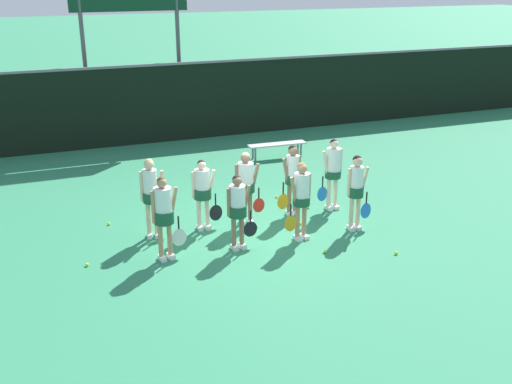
# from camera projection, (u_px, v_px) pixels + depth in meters

# --- Properties ---
(ground_plane) EXTENTS (140.00, 140.00, 0.00)m
(ground_plane) POSITION_uv_depth(u_px,v_px,m) (256.00, 233.00, 13.38)
(ground_plane) COLOR #2D7F56
(fence_windscreen) EXTENTS (60.00, 0.08, 2.64)m
(fence_windscreen) POSITION_uv_depth(u_px,v_px,m) (169.00, 102.00, 20.04)
(fence_windscreen) COLOR black
(fence_windscreen) RESTS_ON ground_plane
(scoreboard) EXTENTS (3.82, 0.15, 5.56)m
(scoreboard) POSITION_uv_depth(u_px,v_px,m) (129.00, 7.00, 19.39)
(scoreboard) COLOR #515156
(scoreboard) RESTS_ON ground_plane
(bench_courtside) EXTENTS (1.85, 0.43, 0.46)m
(bench_courtside) POSITION_uv_depth(u_px,v_px,m) (277.00, 146.00, 18.53)
(bench_courtside) COLOR #B2B2B7
(bench_courtside) RESTS_ON ground_plane
(player_0) EXTENTS (0.69, 0.41, 1.75)m
(player_0) POSITION_uv_depth(u_px,v_px,m) (164.00, 211.00, 11.82)
(player_0) COLOR tan
(player_0) RESTS_ON ground_plane
(player_1) EXTENTS (0.67, 0.38, 1.62)m
(player_1) POSITION_uv_depth(u_px,v_px,m) (238.00, 206.00, 12.31)
(player_1) COLOR #8C664C
(player_1) RESTS_ON ground_plane
(player_2) EXTENTS (0.64, 0.37, 1.74)m
(player_2) POSITION_uv_depth(u_px,v_px,m) (301.00, 194.00, 12.71)
(player_2) COLOR tan
(player_2) RESTS_ON ground_plane
(player_3) EXTENTS (0.62, 0.34, 1.74)m
(player_3) POSITION_uv_depth(u_px,v_px,m) (356.00, 186.00, 13.21)
(player_3) COLOR beige
(player_3) RESTS_ON ground_plane
(player_4) EXTENTS (0.63, 0.35, 1.79)m
(player_4) POSITION_uv_depth(u_px,v_px,m) (151.00, 191.00, 12.82)
(player_4) COLOR beige
(player_4) RESTS_ON ground_plane
(player_5) EXTENTS (0.68, 0.39, 1.63)m
(player_5) POSITION_uv_depth(u_px,v_px,m) (203.00, 189.00, 13.26)
(player_5) COLOR beige
(player_5) RESTS_ON ground_plane
(player_6) EXTENTS (0.68, 0.41, 1.70)m
(player_6) POSITION_uv_depth(u_px,v_px,m) (246.00, 182.00, 13.53)
(player_6) COLOR #8C664C
(player_6) RESTS_ON ground_plane
(player_7) EXTENTS (0.62, 0.34, 1.72)m
(player_7) POSITION_uv_depth(u_px,v_px,m) (292.00, 174.00, 14.03)
(player_7) COLOR #8C664C
(player_7) RESTS_ON ground_plane
(player_8) EXTENTS (0.65, 0.39, 1.77)m
(player_8) POSITION_uv_depth(u_px,v_px,m) (333.00, 168.00, 14.34)
(player_8) COLOR beige
(player_8) RESTS_ON ground_plane
(tennis_ball_0) EXTENTS (0.07, 0.07, 0.07)m
(tennis_ball_0) POSITION_uv_depth(u_px,v_px,m) (308.00, 207.00, 14.71)
(tennis_ball_0) COLOR #CCE033
(tennis_ball_0) RESTS_ON ground_plane
(tennis_ball_1) EXTENTS (0.07, 0.07, 0.07)m
(tennis_ball_1) POSITION_uv_depth(u_px,v_px,m) (396.00, 253.00, 12.34)
(tennis_ball_1) COLOR #CCE033
(tennis_ball_1) RESTS_ON ground_plane
(tennis_ball_2) EXTENTS (0.07, 0.07, 0.07)m
(tennis_ball_2) POSITION_uv_depth(u_px,v_px,m) (277.00, 197.00, 15.40)
(tennis_ball_2) COLOR #CCE033
(tennis_ball_2) RESTS_ON ground_plane
(tennis_ball_3) EXTENTS (0.07, 0.07, 0.07)m
(tennis_ball_3) POSITION_uv_depth(u_px,v_px,m) (300.00, 223.00, 13.78)
(tennis_ball_3) COLOR #CCE033
(tennis_ball_3) RESTS_ON ground_plane
(tennis_ball_4) EXTENTS (0.07, 0.07, 0.07)m
(tennis_ball_4) POSITION_uv_depth(u_px,v_px,m) (325.00, 251.00, 12.41)
(tennis_ball_4) COLOR #CCE033
(tennis_ball_4) RESTS_ON ground_plane
(tennis_ball_5) EXTENTS (0.07, 0.07, 0.07)m
(tennis_ball_5) POSITION_uv_depth(u_px,v_px,m) (87.00, 265.00, 11.86)
(tennis_ball_5) COLOR #CCE033
(tennis_ball_5) RESTS_ON ground_plane
(tennis_ball_6) EXTENTS (0.07, 0.07, 0.07)m
(tennis_ball_6) POSITION_uv_depth(u_px,v_px,m) (109.00, 224.00, 13.76)
(tennis_ball_6) COLOR #CCE033
(tennis_ball_6) RESTS_ON ground_plane
(tennis_ball_7) EXTENTS (0.07, 0.07, 0.07)m
(tennis_ball_7) POSITION_uv_depth(u_px,v_px,m) (358.00, 199.00, 15.27)
(tennis_ball_7) COLOR #CCE033
(tennis_ball_7) RESTS_ON ground_plane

